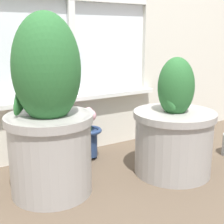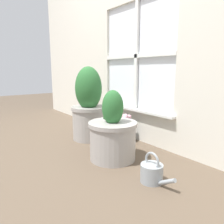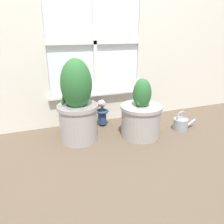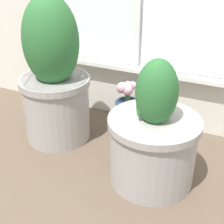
% 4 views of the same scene
% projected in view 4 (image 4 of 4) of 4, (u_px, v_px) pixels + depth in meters
% --- Properties ---
extents(ground_plane, '(10.00, 10.00, 0.00)m').
position_uv_depth(ground_plane, '(76.00, 183.00, 1.38)').
color(ground_plane, brown).
extents(potted_plant_left, '(0.36, 0.36, 0.75)m').
position_uv_depth(potted_plant_left, '(54.00, 80.00, 1.57)').
color(potted_plant_left, '#9E9993').
rests_on(potted_plant_left, ground_plane).
extents(potted_plant_right, '(0.39, 0.39, 0.56)m').
position_uv_depth(potted_plant_right, '(153.00, 139.00, 1.31)').
color(potted_plant_right, '#9E9993').
rests_on(potted_plant_right, ground_plane).
extents(flower_vase, '(0.14, 0.14, 0.29)m').
position_uv_depth(flower_vase, '(127.00, 102.00, 1.72)').
color(flower_vase, navy).
rests_on(flower_vase, ground_plane).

